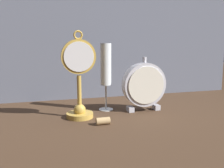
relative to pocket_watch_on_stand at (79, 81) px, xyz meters
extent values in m
plane|color=#422D1E|center=(0.12, -0.04, -0.12)|extent=(4.00, 4.00, 0.00)
cube|color=slate|center=(0.12, 0.29, 0.26)|extent=(1.34, 0.01, 0.75)
cylinder|color=gold|center=(0.00, 0.00, -0.11)|extent=(0.09, 0.09, 0.02)
sphere|color=gold|center=(0.00, 0.00, -0.10)|extent=(0.04, 0.04, 0.04)
cylinder|color=gold|center=(0.00, 0.00, -0.04)|extent=(0.01, 0.01, 0.12)
cylinder|color=gold|center=(0.00, 0.00, 0.08)|extent=(0.11, 0.02, 0.11)
cylinder|color=silver|center=(0.00, -0.01, 0.08)|extent=(0.10, 0.00, 0.10)
torus|color=gold|center=(0.00, 0.00, 0.15)|extent=(0.03, 0.01, 0.03)
cube|color=silver|center=(0.19, 0.02, -0.11)|extent=(0.02, 0.03, 0.02)
cube|color=silver|center=(0.29, 0.02, -0.11)|extent=(0.02, 0.03, 0.02)
cylinder|color=silver|center=(0.24, 0.02, -0.02)|extent=(0.16, 0.04, 0.16)
cylinder|color=silver|center=(0.24, 0.00, -0.02)|extent=(0.13, 0.00, 0.13)
cylinder|color=silver|center=(0.24, 0.02, 0.06)|extent=(0.01, 0.01, 0.02)
cylinder|color=silver|center=(0.11, 0.07, -0.12)|extent=(0.05, 0.05, 0.01)
cylinder|color=silver|center=(0.11, 0.07, -0.07)|extent=(0.01, 0.01, 0.09)
cylinder|color=white|center=(0.11, 0.07, 0.05)|extent=(0.04, 0.04, 0.15)
cylinder|color=#E5D17F|center=(0.11, 0.07, 0.02)|extent=(0.03, 0.03, 0.10)
cylinder|color=tan|center=(0.06, -0.09, -0.11)|extent=(0.04, 0.02, 0.02)
camera|label=1|loc=(-0.12, -0.79, 0.12)|focal=40.00mm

